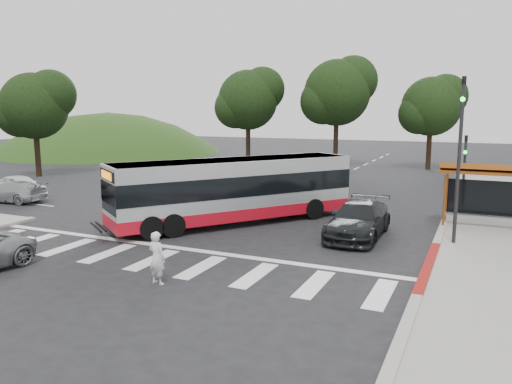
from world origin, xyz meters
The scene contains 18 objects.
ground centered at (0.00, 0.00, 0.00)m, with size 140.00×140.00×0.00m, color black.
sidewalk_east centered at (11.00, 8.00, 0.06)m, with size 4.00×40.00×0.12m, color gray.
curb_east centered at (9.00, 8.00, 0.07)m, with size 0.30×40.00×0.15m, color #9E9991.
curb_east_red centered at (9.00, -2.00, 0.08)m, with size 0.32×6.00×0.15m, color maroon.
hillside_nw centered at (-32.00, 30.00, 0.00)m, with size 44.00×44.00×10.00m, color #284516.
crosswalk_ladder centered at (0.00, -5.00, 0.01)m, with size 18.00×2.60×0.01m, color silver.
bus_shelter centered at (10.80, 5.10, 2.35)m, with size 4.20×1.60×2.86m.
traffic_signal_ne_tall centered at (9.60, 1.49, 3.88)m, with size 0.18×0.37×6.50m.
traffic_signal_ne_short centered at (9.60, 8.49, 2.48)m, with size 0.18×0.37×4.00m.
tree_north_a centered at (-1.92, 26.07, 6.92)m, with size 6.60×6.15×10.17m.
tree_north_b centered at (6.07, 28.06, 5.66)m, with size 5.72×5.33×8.43m.
tree_north_c centered at (-9.92, 24.06, 6.29)m, with size 6.16×5.74×9.30m.
tree_west_a centered at (-21.93, 10.06, 5.66)m, with size 5.72×5.33×8.43m.
transit_bus centered at (-0.04, 1.53, 1.50)m, with size 2.52×11.62×3.00m, color #AFB2B4, non-canonical shape.
pedestrian centered at (1.62, -6.96, 0.82)m, with size 0.60×0.39×1.65m, color white.
dark_sedan centered at (5.87, 1.34, 0.73)m, with size 2.06×5.06×1.47m, color black.
west_car_white centered at (-15.41, 2.62, 0.66)m, with size 1.56×3.87×1.32m, color white.
west_car_silver centered at (-14.22, 1.00, 0.61)m, with size 1.70×4.19×1.22m, color #9FA2A4.
Camera 1 is at (10.41, -18.98, 5.24)m, focal length 35.00 mm.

